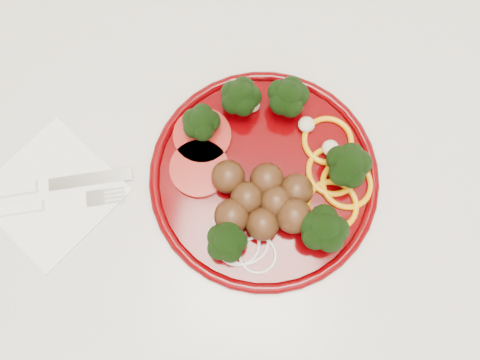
# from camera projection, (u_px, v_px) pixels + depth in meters

# --- Properties ---
(counter) EXTENTS (2.40, 0.60, 0.90)m
(counter) POSITION_uv_depth(u_px,v_px,m) (331.00, 235.00, 1.05)
(counter) COLOR white
(counter) RESTS_ON ground
(plate) EXTENTS (0.30, 0.30, 0.07)m
(plate) POSITION_uv_depth(u_px,v_px,m) (266.00, 175.00, 0.59)
(plate) COLOR #4A0002
(plate) RESTS_ON counter
(napkin) EXTENTS (0.21, 0.21, 0.00)m
(napkin) POSITION_uv_depth(u_px,v_px,m) (52.00, 193.00, 0.61)
(napkin) COLOR white
(napkin) RESTS_ON counter
(knife) EXTENTS (0.20, 0.07, 0.01)m
(knife) POSITION_uv_depth(u_px,v_px,m) (33.00, 187.00, 0.60)
(knife) COLOR silver
(knife) RESTS_ON napkin
(fork) EXTENTS (0.18, 0.06, 0.01)m
(fork) POSITION_uv_depth(u_px,v_px,m) (31.00, 207.00, 0.60)
(fork) COLOR white
(fork) RESTS_ON napkin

